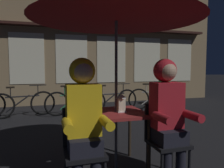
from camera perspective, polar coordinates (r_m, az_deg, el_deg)
ground_plane at (r=2.95m, az=1.08°, el=-21.66°), size 60.00×60.00×0.00m
cafe_table at (r=2.73m, az=1.10°, el=-9.55°), size 0.72×0.72×0.74m
patio_umbrella at (r=2.76m, az=1.15°, el=20.44°), size 2.10×2.10×2.31m
lantern at (r=2.67m, az=2.44°, el=-4.99°), size 0.11×0.11×0.23m
chair_left at (r=2.32m, az=-7.74°, el=-15.97°), size 0.40×0.40×0.87m
chair_right at (r=2.64m, az=13.94°, el=-13.54°), size 0.40×0.40×0.87m
person_left_hooded at (r=2.17m, az=-7.60°, el=-7.61°), size 0.45×0.56×1.40m
person_right_hooded at (r=2.51m, az=14.76°, el=-6.09°), size 0.45×0.56×1.40m
shopfront_building at (r=8.26m, az=-5.89°, el=16.91°), size 10.00×0.93×6.20m
bicycle_second at (r=6.07m, az=-22.86°, el=-4.94°), size 1.66×0.38×0.84m
bicycle_third at (r=6.03m, az=-9.98°, el=-4.72°), size 1.66×0.39×0.84m
bicycle_fourth at (r=6.11m, az=-0.21°, el=-4.53°), size 1.67×0.30×0.84m
bicycle_fifth at (r=6.72m, az=11.43°, el=-3.81°), size 1.66×0.36×0.84m
potted_plant at (r=7.52m, az=13.89°, el=-1.47°), size 0.60×0.60×0.92m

